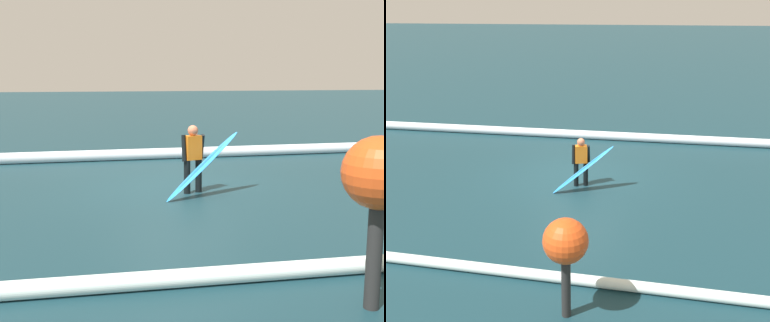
# 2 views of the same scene
# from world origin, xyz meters

# --- Properties ---
(ground_plane) EXTENTS (174.01, 174.01, 0.00)m
(ground_plane) POSITION_xyz_m (0.00, 0.00, 0.00)
(ground_plane) COLOR #163740
(surfer) EXTENTS (0.51, 0.32, 1.44)m
(surfer) POSITION_xyz_m (-0.25, 0.78, 0.81)
(surfer) COLOR black
(surfer) RESTS_ON ground_plane
(surfboard) EXTENTS (1.75, 0.79, 1.33)m
(surfboard) POSITION_xyz_m (-0.36, 1.19, 0.65)
(surfboard) COLOR #268CE5
(surfboard) RESTS_ON ground_plane
(channel_buoy) EXTENTS (0.76, 0.76, 1.83)m
(channel_buoy) POSITION_xyz_m (-0.71, 6.48, 1.40)
(channel_buoy) COLOR #262626
(channel_buoy) RESTS_ON ground_plane
(wave_crest_foreground) EXTENTS (23.25, 1.21, 0.33)m
(wave_crest_foreground) POSITION_xyz_m (1.46, -3.91, 0.16)
(wave_crest_foreground) COLOR white
(wave_crest_foreground) RESTS_ON ground_plane
(wave_crest_midground) EXTENTS (14.07, 1.18, 0.22)m
(wave_crest_midground) POSITION_xyz_m (-2.33, 5.68, 0.11)
(wave_crest_midground) COLOR white
(wave_crest_midground) RESTS_ON ground_plane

